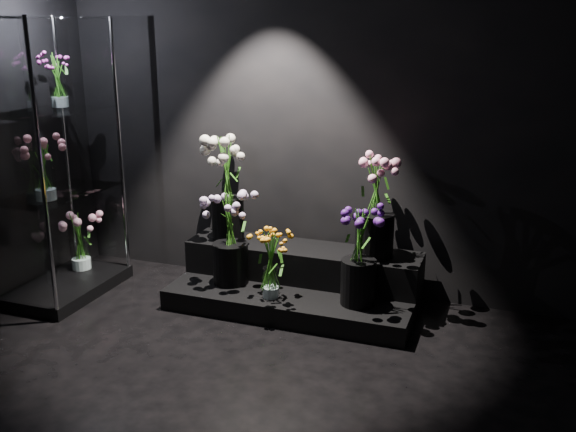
% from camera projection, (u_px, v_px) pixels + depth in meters
% --- Properties ---
extents(floor, '(4.00, 4.00, 0.00)m').
position_uv_depth(floor, '(193.00, 428.00, 3.23)').
color(floor, black).
rests_on(floor, ground).
extents(wall_back, '(4.00, 0.00, 4.00)m').
position_uv_depth(wall_back, '(316.00, 105.00, 4.64)').
color(wall_back, black).
rests_on(wall_back, floor).
extents(display_riser, '(1.74, 0.78, 0.39)m').
position_uv_depth(display_riser, '(298.00, 281.00, 4.68)').
color(display_riser, black).
rests_on(display_riser, floor).
extents(display_case, '(0.55, 0.91, 2.01)m').
position_uv_depth(display_case, '(55.00, 162.00, 4.60)').
color(display_case, black).
rests_on(display_case, floor).
extents(bouquet_orange_bells, '(0.33, 0.33, 0.53)m').
position_uv_depth(bouquet_orange_bells, '(271.00, 260.00, 4.35)').
color(bouquet_orange_bells, white).
rests_on(bouquet_orange_bells, display_riser).
extents(bouquet_lilac, '(0.43, 0.43, 0.69)m').
position_uv_depth(bouquet_lilac, '(230.00, 231.00, 4.58)').
color(bouquet_lilac, black).
rests_on(bouquet_lilac, display_riser).
extents(bouquet_purple, '(0.36, 0.36, 0.66)m').
position_uv_depth(bouquet_purple, '(359.00, 252.00, 4.23)').
color(bouquet_purple, black).
rests_on(bouquet_purple, display_riser).
extents(bouquet_cream_roses, '(0.39, 0.39, 0.78)m').
position_uv_depth(bouquet_cream_roses, '(227.00, 181.00, 4.78)').
color(bouquet_cream_roses, black).
rests_on(bouquet_cream_roses, display_riser).
extents(bouquet_pink_roses, '(0.40, 0.40, 0.71)m').
position_uv_depth(bouquet_pink_roses, '(376.00, 203.00, 4.42)').
color(bouquet_pink_roses, black).
rests_on(bouquet_pink_roses, display_riser).
extents(bouquet_case_pink, '(0.41, 0.41, 0.46)m').
position_uv_depth(bouquet_case_pink, '(43.00, 166.00, 4.40)').
color(bouquet_case_pink, white).
rests_on(bouquet_case_pink, display_case).
extents(bouquet_case_magenta, '(0.27, 0.27, 0.40)m').
position_uv_depth(bouquet_case_magenta, '(58.00, 78.00, 4.62)').
color(bouquet_case_magenta, white).
rests_on(bouquet_case_magenta, display_case).
extents(bouquet_case_base_pink, '(0.39, 0.39, 0.49)m').
position_uv_depth(bouquet_case_base_pink, '(79.00, 239.00, 5.03)').
color(bouquet_case_base_pink, white).
rests_on(bouquet_case_base_pink, display_case).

